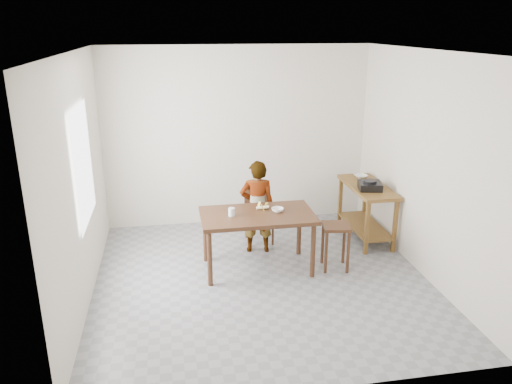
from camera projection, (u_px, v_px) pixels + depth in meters
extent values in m
cube|color=gray|center=(262.00, 281.00, 6.12)|extent=(4.00, 4.00, 0.04)
cube|color=white|center=(263.00, 49.00, 5.24)|extent=(4.00, 4.00, 0.04)
cube|color=beige|center=(237.00, 137.00, 7.57)|extent=(4.00, 0.04, 2.70)
cube|color=beige|center=(311.00, 248.00, 3.80)|extent=(4.00, 0.04, 2.70)
cube|color=beige|center=(77.00, 183.00, 5.35)|extent=(0.04, 4.00, 2.70)
cube|color=beige|center=(426.00, 166.00, 6.01)|extent=(0.04, 4.00, 2.70)
cube|color=white|center=(83.00, 165.00, 5.49)|extent=(0.02, 1.10, 1.30)
imported|color=white|center=(257.00, 207.00, 6.70)|extent=(0.50, 0.36, 1.28)
cylinder|color=silver|center=(232.00, 212.00, 6.07)|extent=(0.09, 0.09, 0.10)
imported|color=white|center=(278.00, 210.00, 6.21)|extent=(0.18, 0.18, 0.05)
imported|color=white|center=(361.00, 176.00, 7.41)|extent=(0.23, 0.23, 0.05)
cube|color=black|center=(370.00, 186.00, 6.89)|extent=(0.36, 0.36, 0.10)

